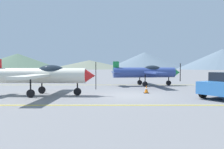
# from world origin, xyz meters

# --- Properties ---
(ground_plane) EXTENTS (400.00, 400.00, 0.00)m
(ground_plane) POSITION_xyz_m (0.00, 0.00, 0.00)
(ground_plane) COLOR slate
(apron_line_near) EXTENTS (80.00, 0.16, 0.01)m
(apron_line_near) POSITION_xyz_m (0.00, -3.67, 0.01)
(apron_line_near) COLOR yellow
(apron_line_near) RESTS_ON ground_plane
(apron_line_far) EXTENTS (80.00, 0.16, 0.01)m
(apron_line_far) POSITION_xyz_m (0.00, 8.24, 0.01)
(apron_line_far) COLOR yellow
(apron_line_far) RESTS_ON ground_plane
(airplane_near) EXTENTS (7.13, 8.23, 2.47)m
(airplane_near) POSITION_xyz_m (-5.70, 0.05, 1.39)
(airplane_near) COLOR silver
(airplane_near) RESTS_ON ground_plane
(airplane_mid) EXTENTS (7.21, 8.27, 2.47)m
(airplane_mid) POSITION_xyz_m (2.53, 7.37, 1.39)
(airplane_mid) COLOR #33478C
(airplane_mid) RESTS_ON ground_plane
(traffic_cone_front) EXTENTS (0.36, 0.36, 0.59)m
(traffic_cone_front) POSITION_xyz_m (1.52, 1.27, 0.29)
(traffic_cone_front) COLOR black
(traffic_cone_front) RESTS_ON ground_plane
(hill_left) EXTENTS (56.71, 56.71, 10.38)m
(hill_left) POSITION_xyz_m (-63.47, 128.59, 5.19)
(hill_left) COLOR #4C6651
(hill_left) RESTS_ON ground_plane
(hill_centerleft) EXTENTS (59.91, 59.91, 6.39)m
(hill_centerleft) POSITION_xyz_m (-17.68, 145.30, 3.19)
(hill_centerleft) COLOR slate
(hill_centerleft) RESTS_ON ground_plane
(hill_centerright) EXTENTS (58.77, 58.77, 12.81)m
(hill_centerright) POSITION_xyz_m (24.17, 151.75, 6.41)
(hill_centerright) COLOR slate
(hill_centerright) RESTS_ON ground_plane
(hill_right) EXTENTS (57.68, 57.68, 13.00)m
(hill_right) POSITION_xyz_m (69.78, 123.92, 6.50)
(hill_right) COLOR slate
(hill_right) RESTS_ON ground_plane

